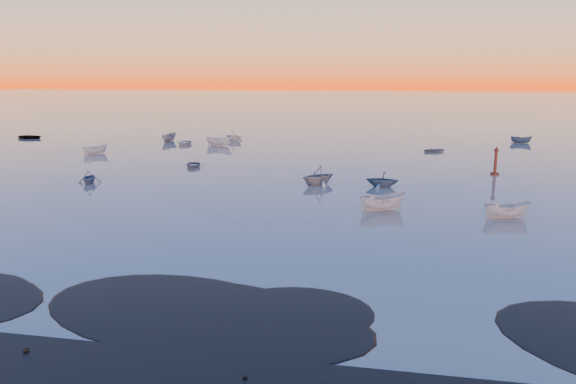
# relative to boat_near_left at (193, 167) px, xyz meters

# --- Properties ---
(ground) EXTENTS (600.00, 600.00, 0.00)m
(ground) POSITION_rel_boat_near_left_xyz_m (12.50, 55.04, 0.00)
(ground) COLOR slate
(ground) RESTS_ON ground
(mud_lobes) EXTENTS (140.00, 6.00, 0.07)m
(mud_lobes) POSITION_rel_boat_near_left_xyz_m (12.50, -45.96, 0.01)
(mud_lobes) COLOR black
(mud_lobes) RESTS_ON ground
(moored_fleet) EXTENTS (124.00, 58.00, 1.20)m
(moored_fleet) POSITION_rel_boat_near_left_xyz_m (12.50, 8.04, 0.00)
(moored_fleet) COLOR silver
(moored_fleet) RESTS_ON ground
(boat_near_left) EXTENTS (4.20, 2.59, 0.98)m
(boat_near_left) POSITION_rel_boat_near_left_xyz_m (0.00, 0.00, 0.00)
(boat_near_left) COLOR slate
(boat_near_left) RESTS_ON ground
(boat_near_center) EXTENTS (2.73, 4.37, 1.41)m
(boat_near_center) POSITION_rel_boat_near_left_xyz_m (35.71, -20.48, 0.00)
(boat_near_center) COLOR silver
(boat_near_center) RESTS_ON ground
(channel_marker) EXTENTS (1.00, 1.00, 3.56)m
(channel_marker) POSITION_rel_boat_near_left_xyz_m (38.18, 1.62, 1.41)
(channel_marker) COLOR #43180E
(channel_marker) RESTS_ON ground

